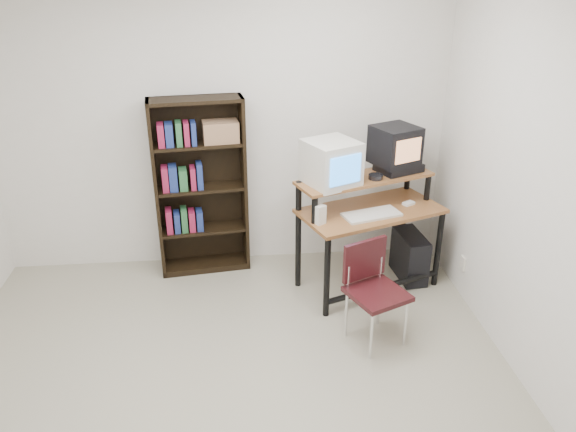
{
  "coord_description": "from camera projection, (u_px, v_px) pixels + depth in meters",
  "views": [
    {
      "loc": [
        0.11,
        -2.82,
        2.65
      ],
      "look_at": [
        0.5,
        1.1,
        0.83
      ],
      "focal_mm": 35.0,
      "sensor_mm": 36.0,
      "label": 1
    }
  ],
  "objects": [
    {
      "name": "mouse",
      "position": [
        409.0,
        204.0,
        4.78
      ],
      "size": [
        0.12,
        0.1,
        0.03
      ],
      "primitive_type": "cube",
      "rotation": [
        0.0,
        0.0,
        0.52
      ],
      "color": "white",
      "rests_on": "mousepad"
    },
    {
      "name": "school_chair",
      "position": [
        372.0,
        283.0,
        4.13
      ],
      "size": [
        0.51,
        0.51,
        0.77
      ],
      "rotation": [
        0.0,
        0.0,
        0.42
      ],
      "color": "black",
      "rests_on": "floor"
    },
    {
      "name": "wall_outlet",
      "position": [
        463.0,
        263.0,
        4.74
      ],
      "size": [
        0.02,
        0.08,
        0.12
      ],
      "primitive_type": "cube",
      "color": "beige",
      "rests_on": "right_wall"
    },
    {
      "name": "pc_tower",
      "position": [
        410.0,
        256.0,
        5.05
      ],
      "size": [
        0.24,
        0.47,
        0.42
      ],
      "primitive_type": "cube",
      "rotation": [
        0.0,
        0.0,
        0.09
      ],
      "color": "black",
      "rests_on": "floor"
    },
    {
      "name": "keyboard",
      "position": [
        372.0,
        215.0,
        4.58
      ],
      "size": [
        0.51,
        0.33,
        0.03
      ],
      "primitive_type": "cube",
      "rotation": [
        0.0,
        0.0,
        0.28
      ],
      "color": "beige",
      "rests_on": "computer_desk"
    },
    {
      "name": "cd_spindle",
      "position": [
        376.0,
        178.0,
        4.64
      ],
      "size": [
        0.16,
        0.16,
        0.05
      ],
      "primitive_type": "cylinder",
      "rotation": [
        0.0,
        0.0,
        0.52
      ],
      "color": "#26262B",
      "rests_on": "computer_desk"
    },
    {
      "name": "right_wall",
      "position": [
        561.0,
        211.0,
        3.29
      ],
      "size": [
        0.01,
        4.0,
        2.6
      ],
      "primitive_type": "cube",
      "color": "silver",
      "rests_on": "floor"
    },
    {
      "name": "floor",
      "position": [
        229.0,
        406.0,
        3.66
      ],
      "size": [
        4.0,
        4.0,
        0.01
      ],
      "primitive_type": "cube",
      "color": "#A39C87",
      "rests_on": "ground"
    },
    {
      "name": "crt_tv",
      "position": [
        395.0,
        145.0,
        4.73
      ],
      "size": [
        0.45,
        0.44,
        0.32
      ],
      "rotation": [
        0.0,
        0.0,
        0.42
      ],
      "color": "black",
      "rests_on": "vcr"
    },
    {
      "name": "bookshelf",
      "position": [
        200.0,
        184.0,
        4.96
      ],
      "size": [
        0.83,
        0.36,
        1.6
      ],
      "rotation": [
        0.0,
        0.0,
        0.12
      ],
      "color": "black",
      "rests_on": "floor"
    },
    {
      "name": "desk_speaker",
      "position": [
        320.0,
        215.0,
        4.42
      ],
      "size": [
        0.11,
        0.11,
        0.17
      ],
      "primitive_type": "cube",
      "rotation": [
        0.0,
        0.0,
        0.59
      ],
      "color": "beige",
      "rests_on": "computer_desk"
    },
    {
      "name": "vcr",
      "position": [
        399.0,
        168.0,
        4.81
      ],
      "size": [
        0.43,
        0.38,
        0.08
      ],
      "primitive_type": "cube",
      "rotation": [
        0.0,
        0.0,
        0.4
      ],
      "color": "black",
      "rests_on": "computer_desk"
    },
    {
      "name": "crt_monitor",
      "position": [
        331.0,
        163.0,
        4.5
      ],
      "size": [
        0.51,
        0.51,
        0.36
      ],
      "rotation": [
        0.0,
        0.0,
        0.45
      ],
      "color": "beige",
      "rests_on": "computer_desk"
    },
    {
      "name": "back_wall",
      "position": [
        222.0,
        127.0,
        4.92
      ],
      "size": [
        4.0,
        0.01,
        2.6
      ],
      "primitive_type": "cube",
      "color": "silver",
      "rests_on": "floor"
    },
    {
      "name": "mousepad",
      "position": [
        408.0,
        207.0,
        4.77
      ],
      "size": [
        0.27,
        0.25,
        0.01
      ],
      "primitive_type": "cube",
      "rotation": [
        0.0,
        0.0,
        0.41
      ],
      "color": "black",
      "rests_on": "computer_desk"
    },
    {
      "name": "computer_desk",
      "position": [
        369.0,
        214.0,
        4.73
      ],
      "size": [
        1.31,
        0.96,
        0.98
      ],
      "rotation": [
        0.0,
        0.0,
        0.35
      ],
      "color": "#915B2F",
      "rests_on": "floor"
    }
  ]
}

